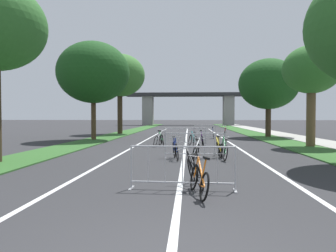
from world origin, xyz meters
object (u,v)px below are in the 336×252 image
(bicycle_green_1, at_px, (161,139))
(bicycle_black_6, at_px, (194,172))
(bicycle_blue_0, at_px, (213,134))
(bicycle_purple_7, at_px, (202,140))
(crowd_barrier_fourth, at_px, (210,132))
(crowd_barrier_second, at_px, (195,146))
(bicycle_teal_4, at_px, (193,140))
(bicycle_blue_10, at_px, (175,150))
(tree_left_oak_near, at_px, (93,73))
(bicycle_yellow_5, at_px, (219,149))
(bicycle_orange_8, at_px, (199,180))
(bicycle_green_11, at_px, (223,151))
(bicycle_white_2, at_px, (196,151))
(tree_right_oak_mid, at_px, (311,71))
(tree_right_pine_far, at_px, (269,84))
(bicycle_silver_9, at_px, (158,140))
(bicycle_red_3, at_px, (224,134))
(crowd_barrier_nearest, at_px, (182,168))
(crowd_barrier_third, at_px, (185,137))
(tree_left_cypress_far, at_px, (120,76))

(bicycle_green_1, height_order, bicycle_black_6, bicycle_black_6)
(bicycle_blue_0, relative_size, bicycle_purple_7, 1.00)
(crowd_barrier_fourth, bearing_deg, crowd_barrier_second, -96.72)
(bicycle_teal_4, xyz_separation_m, bicycle_blue_10, (-0.77, -5.77, 0.02))
(tree_left_oak_near, bearing_deg, bicycle_black_6, -65.22)
(bicycle_blue_0, relative_size, bicycle_yellow_5, 0.98)
(bicycle_orange_8, distance_m, bicycle_green_11, 6.14)
(bicycle_white_2, distance_m, bicycle_orange_8, 5.90)
(tree_right_oak_mid, relative_size, crowd_barrier_fourth, 2.28)
(tree_right_pine_far, relative_size, bicycle_yellow_5, 3.89)
(bicycle_green_1, bearing_deg, bicycle_silver_9, -106.55)
(tree_right_oak_mid, xyz_separation_m, bicycle_red_3, (-4.20, 6.10, -3.96))
(bicycle_yellow_5, bearing_deg, bicycle_green_11, -86.77)
(tree_left_oak_near, xyz_separation_m, crowd_barrier_nearest, (6.83, -15.81, -4.42))
(bicycle_white_2, bearing_deg, crowd_barrier_third, 103.91)
(tree_left_cypress_far, xyz_separation_m, tree_right_pine_far, (13.42, -4.03, -1.32))
(crowd_barrier_nearest, height_order, bicycle_blue_10, crowd_barrier_nearest)
(tree_left_cypress_far, distance_m, bicycle_blue_0, 11.78)
(bicycle_purple_7, relative_size, bicycle_green_11, 1.00)
(tree_right_oak_mid, bearing_deg, tree_left_oak_near, 162.06)
(crowd_barrier_second, relative_size, bicycle_yellow_5, 1.50)
(tree_right_oak_mid, xyz_separation_m, bicycle_white_2, (-6.62, -5.92, -3.97))
(bicycle_black_6, bearing_deg, crowd_barrier_second, 78.72)
(tree_right_pine_far, distance_m, crowd_barrier_fourth, 6.71)
(tree_left_oak_near, distance_m, bicycle_green_1, 7.84)
(tree_left_oak_near, bearing_deg, bicycle_yellow_5, -48.36)
(tree_left_oak_near, relative_size, tree_right_pine_far, 1.10)
(tree_left_cypress_far, bearing_deg, crowd_barrier_fourth, -36.55)
(crowd_barrier_third, xyz_separation_m, bicycle_white_2, (0.50, -6.50, -0.17))
(crowd_barrier_fourth, xyz_separation_m, bicycle_red_3, (1.07, -0.42, -0.16))
(bicycle_yellow_5, distance_m, bicycle_orange_8, 7.08)
(bicycle_green_1, bearing_deg, bicycle_orange_8, -92.87)
(bicycle_blue_0, bearing_deg, bicycle_purple_7, -95.80)
(tree_right_oak_mid, bearing_deg, tree_left_cypress_far, 137.00)
(crowd_barrier_third, relative_size, bicycle_teal_4, 1.49)
(bicycle_orange_8, bearing_deg, bicycle_blue_10, 86.86)
(bicycle_blue_10, bearing_deg, bicycle_orange_8, 88.27)
(tree_left_cypress_far, relative_size, bicycle_red_3, 4.73)
(crowd_barrier_second, height_order, crowd_barrier_third, same)
(bicycle_green_1, xyz_separation_m, bicycle_yellow_5, (3.00, -5.78, -0.01))
(tree_right_pine_far, height_order, bicycle_green_11, tree_right_pine_far)
(bicycle_black_6, relative_size, bicycle_blue_10, 1.02)
(bicycle_green_1, relative_size, bicycle_yellow_5, 1.00)
(tree_left_cypress_far, xyz_separation_m, bicycle_orange_8, (7.03, -24.61, -5.40))
(bicycle_white_2, relative_size, bicycle_purple_7, 0.96)
(tree_right_oak_mid, distance_m, bicycle_yellow_5, 8.39)
(crowd_barrier_third, distance_m, bicycle_purple_7, 1.11)
(bicycle_green_1, bearing_deg, bicycle_black_6, -92.67)
(tree_right_oak_mid, xyz_separation_m, bicycle_blue_0, (-4.99, 6.97, -3.97))
(bicycle_blue_10, xyz_separation_m, bicycle_green_11, (1.94, -0.02, -0.02))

